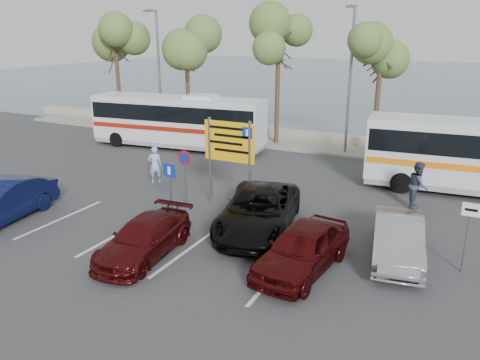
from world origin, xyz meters
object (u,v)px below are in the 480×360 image
at_px(pedestrian_far, 418,185).
at_px(car_red, 302,248).
at_px(car_blue, 0,202).
at_px(suv_black, 259,211).
at_px(car_maroon, 144,238).
at_px(street_lamp_left, 158,66).
at_px(pedestrian_near, 155,165).
at_px(coach_bus_left, 178,123).
at_px(street_lamp_right, 350,74).
at_px(car_silver_b, 398,238).
at_px(direction_sign, 229,148).

bearing_deg(pedestrian_far, car_red, 153.12).
bearing_deg(car_blue, suv_black, 13.66).
bearing_deg(car_maroon, street_lamp_left, 119.46).
bearing_deg(pedestrian_near, car_red, 108.67).
bearing_deg(car_red, pedestrian_far, 77.89).
bearing_deg(car_blue, car_red, -0.59).
bearing_deg(coach_bus_left, street_lamp_right, 17.63).
xyz_separation_m(car_blue, car_silver_b, (13.78, 3.67, -0.08)).
bearing_deg(coach_bus_left, car_maroon, -60.02).
distance_m(direction_sign, suv_black, 3.17).
bearing_deg(pedestrian_near, street_lamp_right, -168.56).
relative_size(suv_black, car_silver_b, 1.30).
bearing_deg(car_red, direction_sign, 146.11).
bearing_deg(pedestrian_far, car_blue, 113.66).
distance_m(coach_bus_left, pedestrian_far, 14.89).
xyz_separation_m(street_lamp_right, direction_sign, (-2.00, -10.32, -2.17)).
bearing_deg(car_maroon, car_red, 11.01).
height_order(street_lamp_right, suv_black, street_lamp_right).
height_order(car_maroon, pedestrian_near, pedestrian_near).
relative_size(street_lamp_left, coach_bus_left, 0.74).
height_order(street_lamp_right, coach_bus_left, street_lamp_right).
relative_size(car_red, pedestrian_near, 2.39).
relative_size(street_lamp_right, pedestrian_near, 4.55).
bearing_deg(street_lamp_left, pedestrian_near, -55.14).
bearing_deg(car_blue, coach_bus_left, 84.21).
height_order(street_lamp_left, coach_bus_left, street_lamp_left).
bearing_deg(coach_bus_left, car_silver_b, -32.02).
relative_size(street_lamp_left, car_blue, 1.71).
distance_m(car_red, suv_black, 3.17).
bearing_deg(pedestrian_near, suv_black, 114.17).
xyz_separation_m(coach_bus_left, suv_black, (9.59, -9.00, -0.79)).
distance_m(direction_sign, coach_bus_left, 10.51).
distance_m(street_lamp_left, pedestrian_far, 19.51).
bearing_deg(street_lamp_right, car_silver_b, -67.84).
bearing_deg(car_maroon, coach_bus_left, 114.82).
xyz_separation_m(street_lamp_right, car_red, (2.49, -14.10, -3.88)).
distance_m(coach_bus_left, car_blue, 12.70).
bearing_deg(car_silver_b, direction_sign, 155.79).
distance_m(suv_black, pedestrian_near, 7.23).
relative_size(coach_bus_left, car_red, 2.58).
xyz_separation_m(car_blue, car_red, (11.38, 1.59, -0.06)).
xyz_separation_m(street_lamp_left, car_blue, (4.11, -15.69, -3.83)).
bearing_deg(car_red, car_blue, -165.89).
height_order(car_maroon, suv_black, suv_black).
bearing_deg(coach_bus_left, direction_sign, -44.22).
xyz_separation_m(street_lamp_left, suv_black, (13.09, -12.02, -3.85)).
xyz_separation_m(street_lamp_left, coach_bus_left, (3.50, -3.02, -3.06)).
bearing_deg(street_lamp_right, direction_sign, -100.94).
height_order(car_blue, car_red, car_blue).
distance_m(car_red, pedestrian_near, 10.30).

